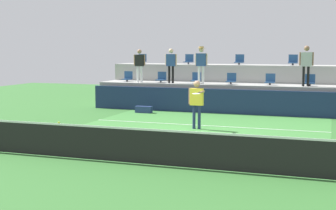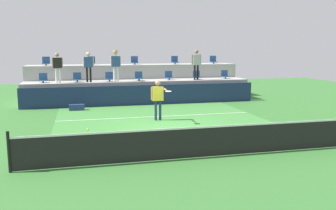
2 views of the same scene
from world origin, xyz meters
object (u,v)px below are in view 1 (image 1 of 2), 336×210
(spectator_in_white, at_px, (171,62))
(equipment_bag, at_px, (144,110))
(stadium_chair_lower_center, at_px, (231,79))
(stadium_chair_upper_far_left, at_px, (142,60))
(stadium_chair_lower_left, at_px, (161,78))
(spectator_with_hat, at_px, (201,61))
(stadium_chair_lower_far_left, at_px, (128,77))
(stadium_chair_lower_mid_left, at_px, (196,79))
(stadium_chair_lower_mid_right, at_px, (270,80))
(stadium_chair_upper_left, at_px, (189,60))
(stadium_chair_lower_right, at_px, (310,81))
(tennis_ball, at_px, (59,123))
(tennis_player, at_px, (197,99))
(stadium_chair_upper_right, at_px, (293,61))
(stadium_chair_upper_center, at_px, (239,60))
(spectator_in_grey, at_px, (140,63))
(spectator_leaning_on_rail, at_px, (306,62))

(spectator_in_white, distance_m, equipment_bag, 2.85)
(stadium_chair_lower_center, distance_m, stadium_chair_upper_far_left, 5.62)
(stadium_chair_lower_left, height_order, spectator_with_hat, spectator_with_hat)
(stadium_chair_lower_far_left, distance_m, stadium_chair_lower_mid_left, 3.60)
(stadium_chair_lower_mid_right, bearing_deg, spectator_with_hat, -173.10)
(stadium_chair_lower_mid_left, xyz_separation_m, stadium_chair_upper_left, (-0.91, 1.80, 0.85))
(stadium_chair_lower_center, distance_m, stadium_chair_lower_right, 3.55)
(spectator_with_hat, distance_m, tennis_ball, 9.78)
(stadium_chair_lower_mid_right, xyz_separation_m, stadium_chair_upper_far_left, (-7.07, 1.80, 0.85))
(stadium_chair_lower_right, relative_size, stadium_chair_upper_far_left, 1.00)
(spectator_in_white, height_order, tennis_ball, spectator_in_white)
(tennis_player, bearing_deg, tennis_ball, -126.52)
(stadium_chair_lower_far_left, distance_m, stadium_chair_upper_right, 8.21)
(stadium_chair_lower_left, height_order, tennis_player, stadium_chair_lower_left)
(stadium_chair_upper_far_left, bearing_deg, stadium_chair_lower_mid_left, -26.87)
(stadium_chair_upper_far_left, relative_size, stadium_chair_upper_center, 1.00)
(stadium_chair_upper_far_left, relative_size, tennis_ball, 7.65)
(stadium_chair_lower_center, height_order, equipment_bag, stadium_chair_lower_center)
(stadium_chair_lower_far_left, distance_m, equipment_bag, 3.09)
(stadium_chair_lower_far_left, relative_size, stadium_chair_upper_right, 1.00)
(stadium_chair_lower_left, relative_size, stadium_chair_lower_center, 1.00)
(stadium_chair_lower_center, distance_m, equipment_bag, 4.38)
(stadium_chair_lower_far_left, xyz_separation_m, spectator_in_grey, (0.81, -0.38, 0.76))
(stadium_chair_lower_mid_left, relative_size, stadium_chair_upper_far_left, 1.00)
(stadium_chair_upper_center, bearing_deg, tennis_player, -91.02)
(stadium_chair_upper_left, xyz_separation_m, equipment_bag, (-0.95, -3.98, -2.16))
(spectator_with_hat, bearing_deg, tennis_player, -76.50)
(spectator_in_white, relative_size, equipment_bag, 2.18)
(equipment_bag, bearing_deg, stadium_chair_lower_left, 88.14)
(stadium_chair_upper_far_left, bearing_deg, stadium_chair_lower_left, -45.54)
(stadium_chair_lower_right, bearing_deg, stadium_chair_upper_left, 163.74)
(stadium_chair_upper_left, distance_m, spectator_leaning_on_rail, 6.39)
(stadium_chair_lower_right, xyz_separation_m, stadium_chair_upper_left, (-6.17, 1.80, 0.85))
(stadium_chair_lower_left, xyz_separation_m, stadium_chair_lower_mid_right, (5.30, 0.00, 0.00))
(stadium_chair_lower_mid_right, distance_m, stadium_chair_upper_center, 2.66)
(tennis_player, bearing_deg, spectator_in_grey, 129.79)
(stadium_chair_lower_mid_right, bearing_deg, tennis_player, -108.53)
(stadium_chair_lower_right, xyz_separation_m, stadium_chair_upper_right, (-0.90, 1.80, 0.85))
(stadium_chair_upper_right, xyz_separation_m, spectator_leaning_on_rail, (0.73, -2.18, 0.02))
(stadium_chair_upper_center, bearing_deg, stadium_chair_lower_center, -91.21)
(stadium_chair_lower_center, bearing_deg, stadium_chair_lower_mid_left, 180.00)
(stadium_chair_lower_center, distance_m, tennis_player, 5.68)
(tennis_player, height_order, equipment_bag, tennis_player)
(stadium_chair_upper_far_left, xyz_separation_m, stadium_chair_upper_right, (7.92, 0.00, 0.00))
(stadium_chair_upper_center, relative_size, spectator_leaning_on_rail, 0.29)
(stadium_chair_upper_far_left, bearing_deg, tennis_ball, -79.94)
(stadium_chair_lower_center, relative_size, equipment_bag, 0.68)
(stadium_chair_upper_far_left, xyz_separation_m, spectator_with_hat, (3.90, -2.18, 0.02))
(stadium_chair_upper_center, xyz_separation_m, spectator_in_white, (-2.90, -2.18, -0.07))
(tennis_ball, bearing_deg, stadium_chair_lower_mid_left, 81.43)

